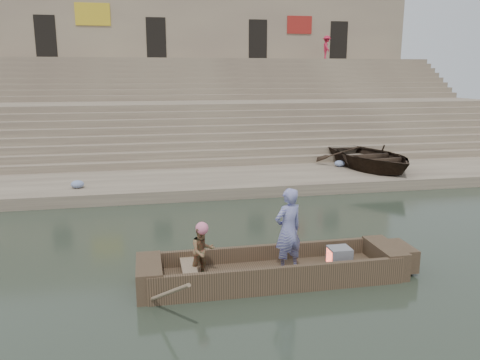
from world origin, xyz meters
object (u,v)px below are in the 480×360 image
object	(u,v)px
main_rowboat	(273,275)
beached_rowboat	(371,157)
pedestrian	(327,47)
standing_man	(288,230)
rowing_man	(202,251)
television	(339,256)

from	to	relation	value
main_rowboat	beached_rowboat	distance (m)	11.14
beached_rowboat	main_rowboat	bearing A→B (deg)	-134.73
main_rowboat	pedestrian	xyz separation A→B (m)	(9.94, 22.90, 5.88)
main_rowboat	standing_man	distance (m)	1.05
rowing_man	pedestrian	distance (m)	26.10
beached_rowboat	pedestrian	distance (m)	15.23
standing_man	pedestrian	size ratio (longest dim) A/B	1.13
rowing_man	pedestrian	size ratio (longest dim) A/B	0.69
rowing_man	television	world-z (taller)	rowing_man
pedestrian	beached_rowboat	bearing A→B (deg)	176.85
standing_man	television	xyz separation A→B (m)	(1.17, 0.07, -0.69)
standing_man	pedestrian	distance (m)	25.38
standing_man	beached_rowboat	world-z (taller)	standing_man
main_rowboat	beached_rowboat	world-z (taller)	beached_rowboat
standing_man	rowing_man	bearing A→B (deg)	-23.33
television	beached_rowboat	bearing A→B (deg)	60.06
main_rowboat	pedestrian	size ratio (longest dim) A/B	3.17
standing_man	pedestrian	world-z (taller)	pedestrian
main_rowboat	standing_man	size ratio (longest dim) A/B	2.80
television	rowing_man	bearing A→B (deg)	179.79
main_rowboat	television	bearing A→B (deg)	-0.00
main_rowboat	rowing_man	xyz separation A→B (m)	(-1.48, 0.01, 0.65)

